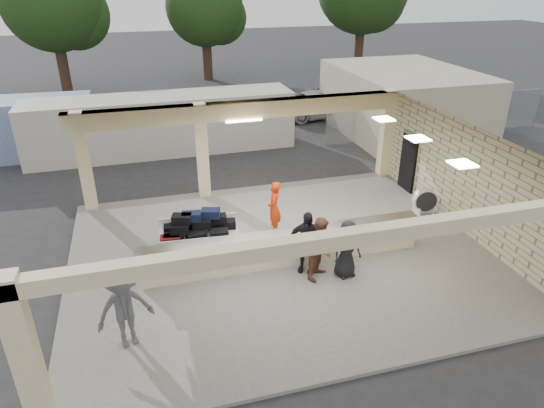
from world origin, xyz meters
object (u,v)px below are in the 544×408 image
object	(u,v)px
passenger_b	(306,242)
passenger_d	(347,249)
drum_fan	(425,200)
baggage_handler	(274,208)
car_white_a	(323,104)
car_dark	(330,103)
baggage_counter	(285,248)
container_white	(163,124)
passenger_c	(125,309)
car_white_b	(434,98)
passenger_a	(321,248)
luggage_cart	(198,230)

from	to	relation	value
passenger_b	passenger_d	world-z (taller)	passenger_b
drum_fan	baggage_handler	distance (m)	5.33
car_white_a	car_dark	xyz separation A→B (m)	(0.53, 0.20, -0.01)
baggage_counter	car_white_a	bearing A→B (deg)	65.02
passenger_b	container_white	world-z (taller)	container_white
passenger_c	car_white_b	distance (m)	24.04
passenger_d	car_white_a	size ratio (longest dim) A/B	0.33
passenger_a	passenger_b	distance (m)	0.47
passenger_c	car_white_a	xyz separation A→B (m)	(11.03, 16.62, -0.34)
baggage_handler	passenger_d	world-z (taller)	baggage_handler
passenger_a	car_white_a	xyz separation A→B (m)	(5.97, 15.28, -0.27)
baggage_handler	container_white	xyz separation A→B (m)	(-2.71, 9.06, 0.32)
baggage_handler	car_white_b	size ratio (longest dim) A/B	0.37
car_dark	drum_fan	bearing A→B (deg)	-166.39
car_white_b	container_white	distance (m)	16.37
baggage_handler	passenger_c	size ratio (longest dim) A/B	0.90
passenger_d	car_white_a	bearing A→B (deg)	62.11
passenger_a	container_white	distance (m)	12.18
drum_fan	car_dark	world-z (taller)	car_dark
baggage_counter	drum_fan	world-z (taller)	baggage_counter
car_white_b	car_dark	bearing A→B (deg)	108.70
luggage_cart	car_dark	world-z (taller)	luggage_cart
passenger_c	car_white_b	xyz separation A→B (m)	(17.90, 16.04, -0.33)
luggage_cart	drum_fan	size ratio (longest dim) A/B	2.68
passenger_c	passenger_d	xyz separation A→B (m)	(5.75, 1.20, -0.14)
passenger_b	car_white_b	xyz separation A→B (m)	(13.13, 14.34, -0.28)
luggage_cart	car_white_b	world-z (taller)	car_white_b
luggage_cart	passenger_c	xyz separation A→B (m)	(-2.04, -3.45, 0.21)
luggage_cart	passenger_d	size ratio (longest dim) A/B	1.46
passenger_b	car_white_a	world-z (taller)	passenger_b
car_white_a	passenger_b	bearing A→B (deg)	151.38
passenger_c	car_dark	distance (m)	20.41
passenger_d	car_dark	xyz separation A→B (m)	(5.81, 15.62, -0.22)
container_white	car_dark	bearing A→B (deg)	20.11
passenger_c	container_white	size ratio (longest dim) A/B	0.16
drum_fan	passenger_b	world-z (taller)	passenger_b
passenger_d	car_white_a	xyz separation A→B (m)	(5.29, 15.42, -0.20)
luggage_cart	passenger_c	size ratio (longest dim) A/B	1.26
baggage_handler	container_white	world-z (taller)	container_white
passenger_b	car_white_a	size ratio (longest dim) A/B	0.36
baggage_handler	drum_fan	bearing A→B (deg)	111.73
car_white_a	passenger_d	bearing A→B (deg)	155.23
passenger_c	car_white_b	bearing A→B (deg)	26.82
luggage_cart	container_white	distance (m)	9.64
luggage_cart	car_white_a	distance (m)	15.95
container_white	passenger_c	bearing A→B (deg)	-98.80
passenger_d	car_dark	world-z (taller)	passenger_d
passenger_b	passenger_c	xyz separation A→B (m)	(-4.77, -1.70, 0.05)
baggage_handler	passenger_c	distance (m)	6.04
car_white_b	container_white	world-z (taller)	container_white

